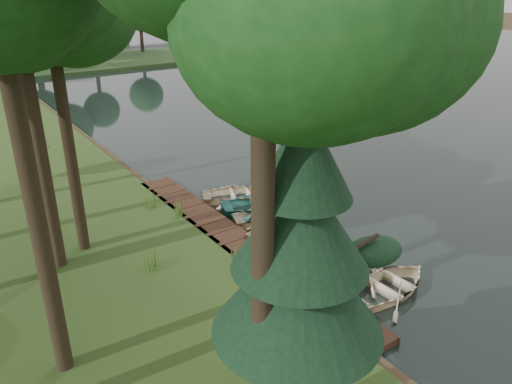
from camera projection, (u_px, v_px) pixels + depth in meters
ground at (266, 235)px, 21.63m from camera, size 300.00×300.00×0.00m
water at (385, 83)px, 52.44m from camera, size 130.00×200.00×0.05m
boardwalk at (235, 243)px, 20.73m from camera, size 1.60×16.00×0.30m
peninsula at (87, 63)px, 63.41m from camera, size 50.00×14.00×0.45m
far_trees at (52, 13)px, 59.20m from camera, size 45.60×5.60×8.80m
rowboat_0 at (389, 283)px, 17.48m from camera, size 3.83×2.82×0.77m
rowboat_1 at (353, 264)px, 18.66m from camera, size 4.52×3.98×0.78m
rowboat_2 at (326, 252)px, 19.62m from camera, size 3.40×2.74×0.63m
rowboat_3 at (304, 234)px, 20.84m from camera, size 4.17×3.49×0.74m
rowboat_4 at (285, 226)px, 21.51m from camera, size 3.94×3.00×0.76m
rowboat_5 at (270, 214)px, 22.67m from camera, size 3.98×3.36×0.70m
rowboat_6 at (261, 202)px, 23.80m from camera, size 4.41×3.68×0.79m
rowboat_7 at (237, 192)px, 24.90m from camera, size 4.27×3.72×0.74m
stored_rowboat at (46, 171)px, 26.88m from camera, size 4.09×3.21×0.77m
pine_tree at (300, 248)px, 10.26m from camera, size 3.80×3.80×7.93m
reeds_0 at (237, 255)px, 18.69m from camera, size 0.60×0.60×0.87m
reeds_1 at (152, 258)px, 18.51m from camera, size 0.60×0.60×0.86m
reeds_2 at (150, 198)px, 23.44m from camera, size 0.60×0.60×0.90m
reeds_3 at (176, 207)px, 22.50m from camera, size 0.60×0.60×0.92m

